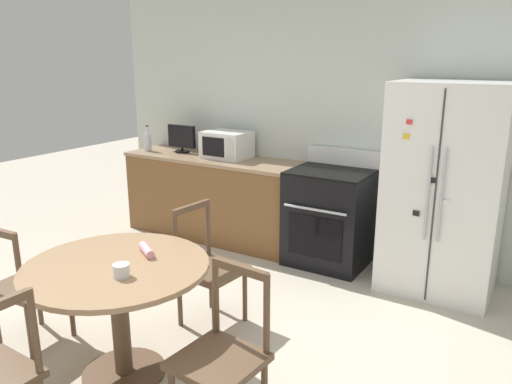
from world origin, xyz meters
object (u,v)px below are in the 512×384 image
Objects in this scene: dining_chair_left at (27,286)px; dining_chair_far at (209,269)px; countertop_tv at (182,138)px; dining_chair_right at (222,358)px; refrigerator at (444,190)px; counter_bottle at (148,141)px; microwave at (227,145)px; oven_range at (330,216)px; candle_glass at (121,271)px.

dining_chair_far is (0.89, 0.88, 0.00)m from dining_chair_left.
countertop_tv is 2.62m from dining_chair_left.
refrigerator is at bearing -99.22° from dining_chair_right.
refrigerator is 3.26m from counter_bottle.
countertop_tv reaches higher than microwave.
counter_bottle is 2.48m from dining_chair_far.
microwave is at bearing 87.91° from dining_chair_left.
counter_bottle is at bearing -171.50° from microwave.
refrigerator reaches higher than counter_bottle.
candle_glass is (-0.23, -2.44, 0.32)m from oven_range.
dining_chair_far is (-0.31, -1.52, -0.03)m from oven_range.
dining_chair_left is 1.62m from dining_chair_right.
refrigerator is at bearing -1.74° from oven_range.
dining_chair_left is (0.64, -2.46, -0.63)m from countertop_tv.
dining_chair_right is (2.27, -2.45, -0.63)m from countertop_tv.
dining_chair_left is at bearing 178.22° from candle_glass.
oven_range is 1.93m from countertop_tv.
refrigerator reaches higher than dining_chair_right.
dining_chair_left is at bearing -116.40° from oven_range.
microwave is (-1.24, 0.08, 0.57)m from oven_range.
candle_glass is (0.97, -0.03, 0.35)m from dining_chair_left.
dining_chair_right is at bearing -2.74° from dining_chair_left.
counter_bottle is at bearing -178.16° from oven_range.
microwave is 3.04m from dining_chair_right.
counter_bottle is at bearing -179.28° from refrigerator.
microwave is 0.60m from countertop_tv.
dining_chair_left is (-2.22, -2.38, -0.45)m from refrigerator.
countertop_tv is 3.40m from dining_chair_right.
microwave is 1.34× the size of countertop_tv.
counter_bottle is (-3.26, -0.04, 0.13)m from refrigerator.
oven_range is 1.37m from microwave.
microwave is 0.53× the size of dining_chair_left.
counter_bottle is 0.32× the size of dining_chair_right.
dining_chair_left and dining_chair_right have the same top height.
refrigerator is 2.27m from microwave.
refrigerator reaches higher than dining_chair_left.
dining_chair_far is at bearing -36.94° from counter_bottle.
microwave is at bearing 111.92° from candle_glass.
countertop_tv is 0.42m from counter_bottle.
candle_glass is at bearing -57.12° from countertop_tv.
oven_range is 11.35× the size of candle_glass.
dining_chair_far is at bearing -59.77° from microwave.
dining_chair_far is 9.48× the size of candle_glass.
refrigerator is at bearing 144.21° from dining_chair_far.
candle_glass is (0.08, -0.91, 0.35)m from dining_chair_far.
countertop_tv reaches higher than dining_chair_left.
countertop_tv reaches higher than counter_bottle.
microwave reaches higher than candle_glass.
dining_chair_left is at bearing 5.23° from dining_chair_right.
dining_chair_right is (2.66, -2.33, -0.58)m from counter_bottle.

